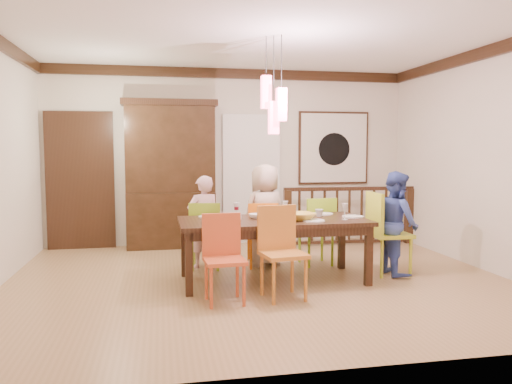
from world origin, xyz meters
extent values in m
plane|color=#9B7A4B|center=(0.00, 0.00, 0.00)|extent=(6.00, 6.00, 0.00)
plane|color=white|center=(0.00, 0.00, 2.90)|extent=(6.00, 6.00, 0.00)
plane|color=beige|center=(0.00, 2.50, 1.45)|extent=(6.00, 0.00, 6.00)
plane|color=beige|center=(3.00, 0.00, 1.45)|extent=(0.00, 5.00, 5.00)
cube|color=black|center=(-2.40, 2.45, 1.05)|extent=(1.04, 0.07, 2.24)
cube|color=silver|center=(0.35, 2.46, 1.05)|extent=(0.97, 0.05, 2.22)
cube|color=black|center=(1.80, 2.47, 1.60)|extent=(1.25, 0.04, 1.25)
cube|color=silver|center=(1.80, 2.44, 1.60)|extent=(1.18, 0.02, 1.18)
cylinder|color=black|center=(1.80, 2.43, 1.58)|extent=(0.56, 0.01, 0.56)
cube|color=#FF4C6B|center=(0.08, 0.01, 2.25)|extent=(0.11, 0.11, 0.38)
cylinder|color=black|center=(0.08, 0.01, 2.67)|extent=(0.01, 0.01, 0.46)
cube|color=#FF4C6B|center=(0.24, -0.09, 2.10)|extent=(0.11, 0.11, 0.38)
cylinder|color=black|center=(0.24, -0.09, 2.59)|extent=(0.01, 0.01, 0.61)
cube|color=#FF4C6B|center=(0.16, -0.04, 1.95)|extent=(0.11, 0.11, 0.38)
cylinder|color=black|center=(0.16, -0.04, 2.52)|extent=(0.01, 0.01, 0.76)
cube|color=black|center=(0.16, -0.04, 0.72)|extent=(2.24, 1.03, 0.05)
cube|color=black|center=(-0.87, 0.39, 0.35)|extent=(0.08, 0.08, 0.70)
cube|color=black|center=(1.20, 0.39, 0.35)|extent=(0.08, 0.08, 0.70)
cube|color=black|center=(-0.87, -0.47, 0.35)|extent=(0.08, 0.08, 0.70)
cube|color=black|center=(1.20, -0.47, 0.35)|extent=(0.08, 0.08, 0.70)
cube|color=black|center=(0.16, 0.41, 0.65)|extent=(2.03, 0.06, 0.10)
cube|color=black|center=(0.16, -0.49, 0.65)|extent=(2.03, 0.06, 0.10)
cube|color=#7FA21C|center=(-0.58, 0.74, 0.43)|extent=(0.47, 0.47, 0.04)
cube|color=#7FA21C|center=(-0.58, 0.74, 0.67)|extent=(0.40, 0.11, 0.44)
cylinder|color=#7FA21C|center=(-0.74, 0.58, 0.21)|extent=(0.03, 0.03, 0.42)
cylinder|color=#7FA21C|center=(-0.41, 0.58, 0.21)|extent=(0.03, 0.03, 0.42)
cylinder|color=#7FA21C|center=(-0.74, 0.91, 0.21)|extent=(0.03, 0.03, 0.42)
cylinder|color=#7FA21C|center=(-0.41, 0.91, 0.21)|extent=(0.03, 0.03, 0.42)
cube|color=orange|center=(0.17, 0.71, 0.42)|extent=(0.43, 0.43, 0.04)
cube|color=orange|center=(0.17, 0.71, 0.66)|extent=(0.40, 0.07, 0.43)
cylinder|color=orange|center=(0.01, 0.55, 0.21)|extent=(0.03, 0.03, 0.42)
cylinder|color=orange|center=(0.33, 0.55, 0.21)|extent=(0.03, 0.03, 0.42)
cylinder|color=orange|center=(0.01, 0.87, 0.21)|extent=(0.03, 0.03, 0.42)
cylinder|color=orange|center=(0.33, 0.87, 0.21)|extent=(0.03, 0.03, 0.42)
cube|color=#8FC022|center=(0.93, 0.69, 0.45)|extent=(0.46, 0.46, 0.04)
cube|color=#8FC022|center=(0.93, 0.69, 0.70)|extent=(0.42, 0.08, 0.46)
cylinder|color=#8FC022|center=(0.76, 0.52, 0.22)|extent=(0.04, 0.04, 0.44)
cylinder|color=#8FC022|center=(1.10, 0.52, 0.22)|extent=(0.04, 0.04, 0.44)
cylinder|color=#8FC022|center=(0.76, 0.86, 0.22)|extent=(0.04, 0.04, 0.44)
cylinder|color=#8FC022|center=(1.10, 0.86, 0.22)|extent=(0.04, 0.04, 0.44)
cube|color=#C44D26|center=(-0.52, -0.79, 0.44)|extent=(0.43, 0.43, 0.04)
cube|color=#C44D26|center=(-0.52, -0.79, 0.69)|extent=(0.41, 0.06, 0.45)
cylinder|color=#C44D26|center=(-0.69, -0.95, 0.22)|extent=(0.04, 0.04, 0.43)
cylinder|color=#C44D26|center=(-0.35, -0.95, 0.22)|extent=(0.04, 0.04, 0.43)
cylinder|color=#C44D26|center=(-0.69, -0.62, 0.22)|extent=(0.04, 0.04, 0.43)
cylinder|color=#C44D26|center=(-0.35, -0.62, 0.22)|extent=(0.04, 0.04, 0.43)
cube|color=#C2742A|center=(0.11, -0.75, 0.47)|extent=(0.50, 0.50, 0.04)
cube|color=#C2742A|center=(0.11, -0.75, 0.74)|extent=(0.44, 0.11, 0.48)
cylinder|color=#C2742A|center=(-0.07, -0.93, 0.23)|extent=(0.04, 0.04, 0.46)
cylinder|color=#C2742A|center=(0.29, -0.93, 0.23)|extent=(0.04, 0.04, 0.46)
cylinder|color=#C2742A|center=(-0.07, -0.58, 0.23)|extent=(0.04, 0.04, 0.46)
cylinder|color=#C2742A|center=(0.29, -0.58, 0.23)|extent=(0.04, 0.04, 0.46)
cube|color=gold|center=(1.69, 0.01, 0.50)|extent=(0.47, 0.47, 0.04)
cube|color=gold|center=(1.69, 0.01, 0.78)|extent=(0.05, 0.47, 0.52)
cylinder|color=gold|center=(1.50, -0.18, 0.25)|extent=(0.04, 0.04, 0.49)
cylinder|color=gold|center=(1.88, -0.18, 0.25)|extent=(0.04, 0.04, 0.49)
cylinder|color=gold|center=(1.50, 0.20, 0.25)|extent=(0.04, 0.04, 0.49)
cylinder|color=gold|center=(1.88, 0.20, 0.25)|extent=(0.04, 0.04, 0.49)
cube|color=black|center=(-0.99, 2.28, 0.45)|extent=(1.39, 0.44, 0.90)
cube|color=black|center=(-0.99, 2.30, 1.59)|extent=(1.39, 0.40, 1.39)
cube|color=black|center=(-0.99, 2.49, 1.59)|extent=(1.20, 0.02, 1.20)
cube|color=black|center=(-0.99, 2.30, 2.31)|extent=(1.49, 0.44, 0.10)
cube|color=black|center=(0.86, 1.95, 0.46)|extent=(0.13, 0.13, 0.92)
cube|color=black|center=(2.95, 1.95, 0.46)|extent=(0.13, 0.13, 0.92)
cube|color=black|center=(1.91, 1.95, 0.93)|extent=(2.21, 0.19, 0.06)
cube|color=black|center=(1.91, 1.95, 0.05)|extent=(2.09, 0.17, 0.05)
imported|color=beige|center=(-0.60, 0.82, 0.62)|extent=(0.51, 0.41, 1.23)
imported|color=#C3AA93|center=(0.23, 0.76, 0.69)|extent=(0.79, 0.65, 1.38)
imported|color=#3B51A7|center=(1.77, 0.00, 0.65)|extent=(0.51, 0.65, 1.31)
imported|color=gold|center=(0.44, -0.18, 0.79)|extent=(0.43, 0.43, 0.09)
imported|color=white|center=(-0.03, 0.05, 0.78)|extent=(0.21, 0.21, 0.06)
imported|color=silver|center=(-0.32, -0.23, 0.80)|extent=(0.16, 0.16, 0.10)
imported|color=silver|center=(0.77, 0.06, 0.80)|extent=(0.12, 0.12, 0.09)
cylinder|color=white|center=(-0.58, 0.27, 0.76)|extent=(0.26, 0.26, 0.01)
cylinder|color=white|center=(0.23, 0.21, 0.76)|extent=(0.26, 0.26, 0.01)
cylinder|color=white|center=(0.88, 0.27, 0.76)|extent=(0.26, 0.26, 0.01)
cylinder|color=white|center=(-0.53, -0.38, 0.76)|extent=(0.26, 0.26, 0.01)
cylinder|color=white|center=(0.58, -0.31, 0.76)|extent=(0.26, 0.26, 0.01)
cylinder|color=white|center=(1.16, -0.05, 0.76)|extent=(0.26, 0.26, 0.01)
cube|color=#D83359|center=(0.05, -0.38, 0.76)|extent=(0.18, 0.14, 0.01)
camera|label=1|loc=(-1.15, -5.80, 1.59)|focal=35.00mm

